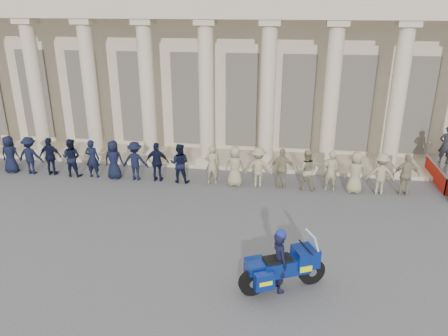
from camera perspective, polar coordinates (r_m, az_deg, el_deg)
ground at (r=12.53m, az=-2.96°, el=-12.92°), size 90.00×90.00×0.00m
building at (r=25.11m, az=3.59°, el=15.45°), size 40.00×12.50×9.00m
officer_rank at (r=17.91m, az=-7.78°, el=0.73°), size 19.99×0.62×1.64m
motorcycle at (r=11.50m, az=7.83°, el=-12.63°), size 2.21×1.46×1.52m
rider at (r=11.33m, az=7.27°, el=-11.86°), size 0.62×0.72×1.75m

